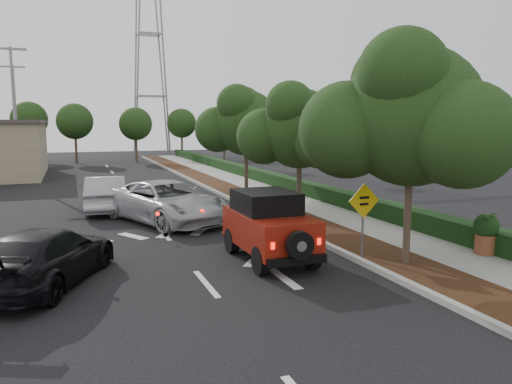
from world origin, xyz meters
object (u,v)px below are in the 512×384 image
red_jeep (267,225)px  speed_hump_sign (363,210)px  black_suv_oncoming (45,257)px  silver_suv_ahead (167,202)px

red_jeep → speed_hump_sign: speed_hump_sign is taller
black_suv_oncoming → silver_suv_ahead: bearing=-97.3°
silver_suv_ahead → black_suv_oncoming: bearing=-144.4°
speed_hump_sign → red_jeep: bearing=152.8°
silver_suv_ahead → speed_hump_sign: size_ratio=2.77×
red_jeep → silver_suv_ahead: bearing=104.6°
red_jeep → silver_suv_ahead: red_jeep is taller
red_jeep → black_suv_oncoming: bearing=-177.9°
silver_suv_ahead → black_suv_oncoming: silver_suv_ahead is taller
silver_suv_ahead → speed_hump_sign: speed_hump_sign is taller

